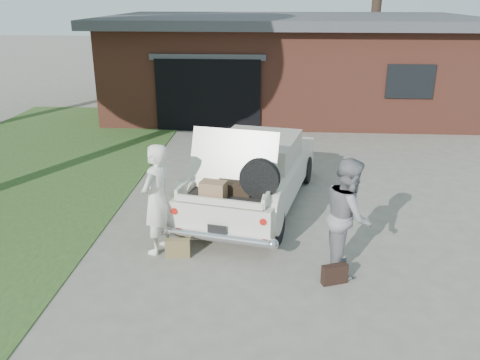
{
  "coord_description": "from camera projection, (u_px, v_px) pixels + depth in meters",
  "views": [
    {
      "loc": [
        0.56,
        -7.34,
        4.03
      ],
      "look_at": [
        0.0,
        0.6,
        1.1
      ],
      "focal_mm": 38.0,
      "sensor_mm": 36.0,
      "label": 1
    }
  ],
  "objects": [
    {
      "name": "house",
      "position": [
        288.0,
        63.0,
        18.39
      ],
      "size": [
        12.8,
        7.8,
        3.3
      ],
      "color": "brown",
      "rests_on": "ground"
    },
    {
      "name": "ground",
      "position": [
        237.0,
        256.0,
        8.3
      ],
      "size": [
        90.0,
        90.0,
        0.0
      ],
      "primitive_type": "plane",
      "color": "gray",
      "rests_on": "ground"
    },
    {
      "name": "sedan",
      "position": [
        254.0,
        173.0,
        10.07
      ],
      "size": [
        2.73,
        4.93,
        1.87
      ],
      "rotation": [
        0.0,
        0.0,
        -0.21
      ],
      "color": "beige",
      "rests_on": "ground"
    },
    {
      "name": "woman_left",
      "position": [
        157.0,
        199.0,
        8.16
      ],
      "size": [
        0.64,
        0.78,
        1.84
      ],
      "primitive_type": "imported",
      "rotation": [
        0.0,
        0.0,
        -1.91
      ],
      "color": "silver",
      "rests_on": "ground"
    },
    {
      "name": "suitcase_right",
      "position": [
        335.0,
        274.0,
        7.46
      ],
      "size": [
        0.41,
        0.25,
        0.3
      ],
      "primitive_type": "cube",
      "rotation": [
        0.0,
        0.0,
        0.36
      ],
      "color": "black",
      "rests_on": "ground"
    },
    {
      "name": "woman_right",
      "position": [
        348.0,
        215.0,
        7.62
      ],
      "size": [
        0.69,
        0.88,
        1.79
      ],
      "primitive_type": "imported",
      "rotation": [
        0.0,
        0.0,
        1.56
      ],
      "color": "gray",
      "rests_on": "ground"
    },
    {
      "name": "grass_strip",
      "position": [
        5.0,
        183.0,
        11.47
      ],
      "size": [
        6.0,
        16.0,
        0.02
      ],
      "primitive_type": "cube",
      "color": "#2D4C1E",
      "rests_on": "ground"
    },
    {
      "name": "suitcase_left",
      "position": [
        178.0,
        248.0,
        8.21
      ],
      "size": [
        0.41,
        0.15,
        0.31
      ],
      "primitive_type": "cube",
      "rotation": [
        0.0,
        0.0,
        0.07
      ],
      "color": "olive",
      "rests_on": "ground"
    }
  ]
}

